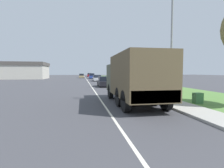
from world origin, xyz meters
The scene contains 14 objects.
ground_plane centered at (0.00, 40.00, 0.00)m, with size 180.00×180.00×0.00m, color #424247.
lane_centre_stripe centered at (0.00, 40.00, 0.00)m, with size 0.12×120.00×0.00m.
sidewalk_right centered at (4.50, 40.00, 0.06)m, with size 1.80×120.00×0.12m.
grass_strip_right centered at (8.90, 40.00, 0.01)m, with size 7.00×120.00×0.02m.
military_truck centered at (1.98, 11.95, 1.77)m, with size 2.57×7.25×3.19m.
car_nearest_ahead centered at (1.92, 26.04, 0.67)m, with size 1.92×4.18×1.48m.
car_second_ahead centered at (2.17, 41.79, 0.65)m, with size 1.85×4.78×1.44m.
car_third_ahead centered at (1.76, 55.80, 0.75)m, with size 1.72×3.90×1.70m.
car_fourth_ahead centered at (-1.41, 64.17, 0.68)m, with size 1.76×4.14×1.51m.
car_farthest_ahead centered at (2.02, 79.89, 0.74)m, with size 1.73×4.71×1.66m.
pickup_truck centered at (6.81, 19.95, 0.89)m, with size 1.91×5.01×1.88m.
lamp_post centered at (4.55, 12.31, 4.48)m, with size 1.69×0.24×7.37m.
utility_box centered at (6.20, 11.36, 0.37)m, with size 0.55×0.45×0.70m.
building_distant centered at (-18.58, 59.01, 2.56)m, with size 12.82×11.13×5.05m.
Camera 1 is at (-1.40, 1.02, 2.10)m, focal length 28.00 mm.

